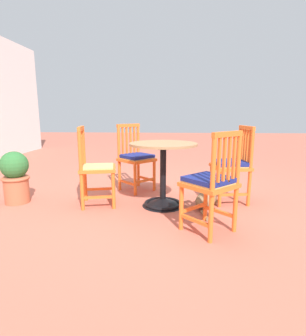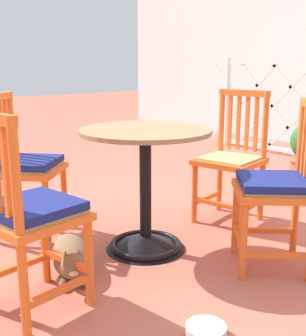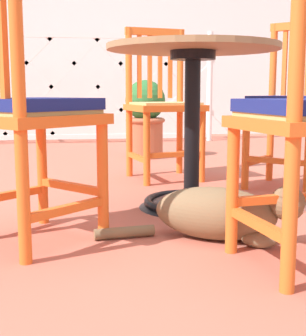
{
  "view_description": "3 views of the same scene",
  "coord_description": "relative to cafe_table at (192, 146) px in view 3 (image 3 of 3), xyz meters",
  "views": [
    {
      "loc": [
        -3.04,
        -0.14,
        1.06
      ],
      "look_at": [
        0.14,
        0.05,
        0.41
      ],
      "focal_mm": 29.05,
      "sensor_mm": 36.0,
      "label": 1
    },
    {
      "loc": [
        1.93,
        -1.65,
        1.1
      ],
      "look_at": [
        0.0,
        -0.04,
        0.5
      ],
      "focal_mm": 47.54,
      "sensor_mm": 36.0,
      "label": 2
    },
    {
      "loc": [
        -0.5,
        -2.23,
        0.52
      ],
      "look_at": [
        -0.19,
        -0.01,
        0.18
      ],
      "focal_mm": 52.36,
      "sensor_mm": 36.0,
      "label": 3
    }
  ],
  "objects": [
    {
      "name": "orange_chair_at_corner",
      "position": [
        -0.01,
        0.78,
        0.15
      ],
      "size": [
        0.47,
        0.47,
        0.91
      ],
      "color": "orange",
      "rests_on": "ground_plane"
    },
    {
      "name": "orange_chair_facing_out",
      "position": [
        0.63,
        0.39,
        0.16
      ],
      "size": [
        0.57,
        0.57,
        0.91
      ],
      "color": "orange",
      "rests_on": "ground_plane"
    },
    {
      "name": "terracotta_planter",
      "position": [
        0.0,
        1.75,
        0.04
      ],
      "size": [
        0.32,
        0.32,
        0.62
      ],
      "color": "#B25B3D",
      "rests_on": "ground_plane"
    },
    {
      "name": "tabby_cat",
      "position": [
        0.01,
        -0.51,
        -0.19
      ],
      "size": [
        0.72,
        0.38,
        0.23
      ],
      "color": "brown",
      "rests_on": "ground_plane"
    },
    {
      "name": "lattice_fence_panel",
      "position": [
        -0.57,
        3.03,
        0.29
      ],
      "size": [
        3.43,
        0.06,
        1.16
      ],
      "color": "white",
      "rests_on": "ground_plane"
    },
    {
      "name": "orange_chair_tucked_in",
      "position": [
        -0.67,
        -0.44,
        0.16
      ],
      "size": [
        0.57,
        0.57,
        0.91
      ],
      "color": "orange",
      "rests_on": "ground_plane"
    },
    {
      "name": "ground_plane",
      "position": [
        0.02,
        0.07,
        -0.28
      ],
      "size": [
        24.0,
        24.0,
        0.0
      ],
      "primitive_type": "plane",
      "color": "#BC604C"
    },
    {
      "name": "building_wall_backdrop",
      "position": [
        0.02,
        3.94,
        1.12
      ],
      "size": [
        10.0,
        0.2,
        2.8
      ],
      "primitive_type": "cube",
      "color": "white",
      "rests_on": "ground_plane"
    },
    {
      "name": "cafe_table",
      "position": [
        0.0,
        0.0,
        0.0
      ],
      "size": [
        0.76,
        0.76,
        0.73
      ],
      "color": "black",
      "rests_on": "ground_plane"
    }
  ]
}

